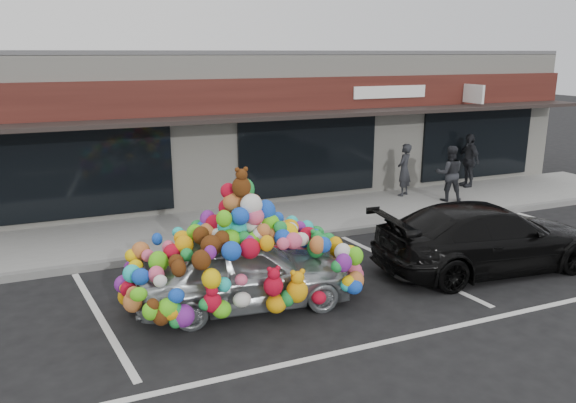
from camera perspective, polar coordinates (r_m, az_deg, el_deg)
name	(u,v)px	position (r m, az deg, el deg)	size (l,w,h in m)	color
ground	(283,292)	(10.44, -0.46, -9.20)	(90.00, 90.00, 0.00)	black
shop_building	(180,123)	(17.76, -10.87, 7.87)	(24.00, 7.20, 4.31)	beige
sidewalk	(223,228)	(13.96, -6.66, -2.64)	(26.00, 3.00, 0.15)	gray
kerb	(241,246)	(12.60, -4.76, -4.56)	(26.00, 0.18, 0.16)	slate
parking_stripe_left	(100,318)	(9.99, -18.53, -11.16)	(0.12, 4.40, 0.01)	silver
parking_stripe_mid	(406,267)	(11.84, 11.90, -6.50)	(0.12, 4.40, 0.01)	silver
lane_line	(453,327)	(9.58, 16.40, -12.14)	(14.00, 0.12, 0.01)	silver
toy_car	(244,263)	(9.67, -4.48, -6.21)	(2.73, 4.14, 2.32)	gray
black_sedan	(487,237)	(11.96, 19.55, -3.43)	(4.66, 1.89, 1.35)	black
pedestrian_a	(404,170)	(16.84, 11.72, 3.17)	(0.56, 0.37, 1.54)	black
pedestrian_b	(449,173)	(16.55, 16.09, 2.76)	(0.77, 0.60, 1.58)	black
pedestrian_c	(469,160)	(18.52, 17.87, 4.00)	(0.41, 0.98, 1.67)	black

